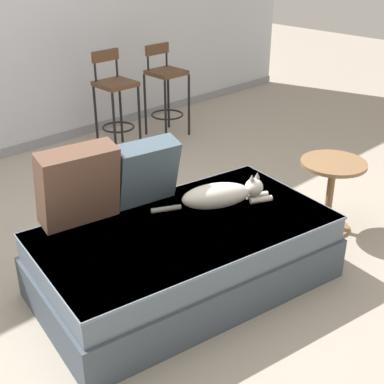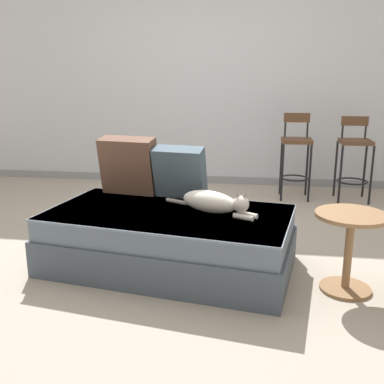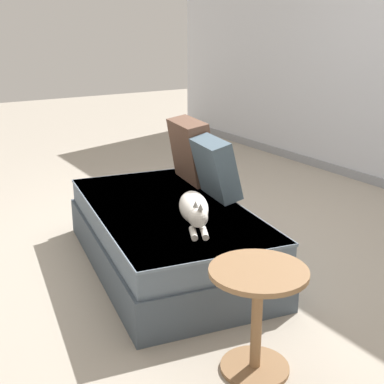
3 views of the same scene
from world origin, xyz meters
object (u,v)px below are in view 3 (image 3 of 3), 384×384
Objects in this scene: cat at (194,209)px; side_table at (257,305)px; couch at (167,236)px; throw_pillow_corner at (191,150)px; throw_pillow_middle at (216,168)px.

side_table is (0.87, -0.21, -0.15)m from cat.
side_table is (1.18, -0.20, 0.12)m from couch.
throw_pillow_corner is (-0.40, 0.43, 0.43)m from couch.
throw_pillow_corner is at bearing 170.50° from throw_pillow_middle.
throw_pillow_middle is 0.61× the size of cat.
side_table is at bearing -25.85° from throw_pillow_middle.
throw_pillow_middle is at bearing 129.86° from cat.
throw_pillow_middle is at bearing 87.14° from couch.
couch is at bearing -47.49° from throw_pillow_corner.
throw_pillow_middle reaches higher than couch.
throw_pillow_middle is 0.81× the size of side_table.
cat reaches higher than side_table.
couch is 1.20m from side_table.
couch is 2.68× the size of cat.
couch is at bearing -176.92° from cat.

